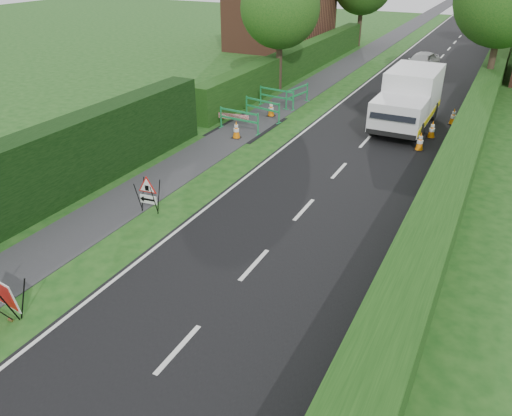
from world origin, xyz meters
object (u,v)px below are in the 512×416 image
at_px(red_rect_sign, 0,293).
at_px(triangle_sign, 147,192).
at_px(works_van, 409,98).
at_px(hatchback_car, 421,62).

distance_m(red_rect_sign, triangle_sign, 5.41).
bearing_deg(triangle_sign, works_van, 60.67).
relative_size(red_rect_sign, hatchback_car, 0.32).
relative_size(triangle_sign, works_van, 0.19).
relative_size(red_rect_sign, works_van, 0.21).
xyz_separation_m(red_rect_sign, hatchback_car, (3.74, 29.84, 0.08)).
relative_size(triangle_sign, hatchback_car, 0.29).
distance_m(red_rect_sign, works_van, 18.57).
height_order(triangle_sign, hatchback_car, hatchback_car).
height_order(triangle_sign, works_van, works_van).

